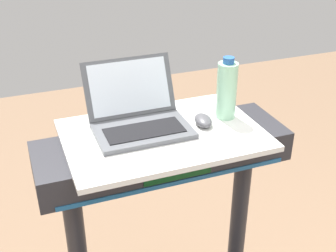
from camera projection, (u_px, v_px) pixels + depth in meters
The scene contains 4 objects.
desk_board at pixel (163, 135), 1.55m from camera, with size 0.69×0.47×0.02m, color white.
laptop at pixel (138, 116), 1.56m from camera, with size 0.33×0.31×0.21m.
computer_mouse at pixel (203, 120), 1.59m from camera, with size 0.06×0.10×0.03m, color #4C4C51.
water_bottle at pixel (227, 90), 1.61m from camera, with size 0.07×0.07×0.23m.
Camera 1 is at (-0.47, -0.57, 1.91)m, focal length 47.46 mm.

